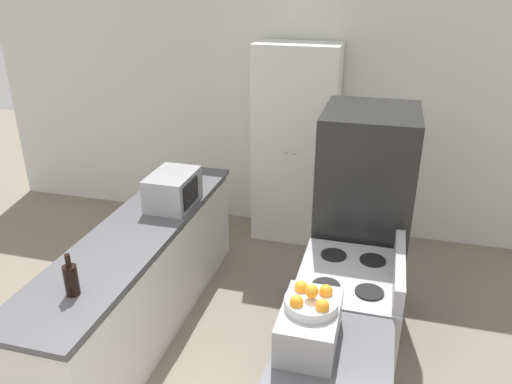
# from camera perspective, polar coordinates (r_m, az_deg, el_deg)

# --- Properties ---
(wall_back) EXTENTS (7.00, 0.06, 2.60)m
(wall_back) POSITION_cam_1_polar(r_m,az_deg,el_deg) (5.30, 4.59, 9.26)
(wall_back) COLOR silver
(wall_back) RESTS_ON ground_plane
(counter_left) EXTENTS (0.60, 2.64, 0.88)m
(counter_left) POSITION_cam_1_polar(r_m,az_deg,el_deg) (4.05, -12.92, -9.74)
(counter_left) COLOR silver
(counter_left) RESTS_ON ground_plane
(pantry_cabinet) EXTENTS (0.82, 0.49, 2.02)m
(pantry_cabinet) POSITION_cam_1_polar(r_m,az_deg,el_deg) (5.10, 4.51, 5.31)
(pantry_cabinet) COLOR silver
(pantry_cabinet) RESTS_ON ground_plane
(stove) EXTENTS (0.66, 0.77, 1.04)m
(stove) POSITION_cam_1_polar(r_m,az_deg,el_deg) (3.49, 10.19, -15.08)
(stove) COLOR #9E9EA3
(stove) RESTS_ON ground_plane
(refrigerator) EXTENTS (0.71, 0.77, 1.73)m
(refrigerator) POSITION_cam_1_polar(r_m,az_deg,el_deg) (3.96, 12.06, -3.07)
(refrigerator) COLOR black
(refrigerator) RESTS_ON ground_plane
(microwave) EXTENTS (0.34, 0.47, 0.27)m
(microwave) POSITION_cam_1_polar(r_m,az_deg,el_deg) (4.08, -9.45, 0.31)
(microwave) COLOR #939399
(microwave) RESTS_ON counter_left
(wine_bottle) EXTENTS (0.08, 0.08, 0.27)m
(wine_bottle) POSITION_cam_1_polar(r_m,az_deg,el_deg) (3.13, -20.37, -9.33)
(wine_bottle) COLOR black
(wine_bottle) RESTS_ON counter_left
(toaster_oven) EXTENTS (0.29, 0.45, 0.21)m
(toaster_oven) POSITION_cam_1_polar(r_m,az_deg,el_deg) (2.62, 6.08, -14.95)
(toaster_oven) COLOR #939399
(toaster_oven) RESTS_ON counter_right
(fruit_bowl) EXTENTS (0.27, 0.27, 0.13)m
(fruit_bowl) POSITION_cam_1_polar(r_m,az_deg,el_deg) (2.54, 6.33, -12.24)
(fruit_bowl) COLOR silver
(fruit_bowl) RESTS_ON toaster_oven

